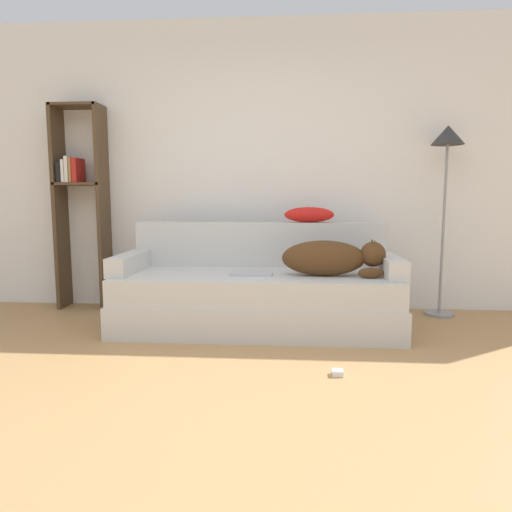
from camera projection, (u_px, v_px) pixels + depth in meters
ground_plane at (216, 427)px, 2.10m from camera, size 20.00×20.00×0.00m
wall_back at (255, 167)px, 4.34m from camera, size 7.09×0.06×2.70m
couch at (257, 301)px, 3.70m from camera, size 2.23×0.92×0.45m
couch_backrest at (260, 244)px, 4.03m from camera, size 2.19×0.15×0.39m
couch_arm_left at (130, 263)px, 3.73m from camera, size 0.15×0.73×0.15m
couch_arm_right at (389, 265)px, 3.59m from camera, size 0.15×0.73×0.15m
dog at (333, 258)px, 3.52m from camera, size 0.79×0.24×0.29m
laptop at (251, 273)px, 3.60m from camera, size 0.34×0.21×0.02m
throw_pillow at (309, 215)px, 3.97m from camera, size 0.43×0.17×0.13m
bookshelf at (80, 196)px, 4.31m from camera, size 0.46×0.26×1.91m
floor_lamp at (447, 160)px, 3.97m from camera, size 0.28×0.28×1.68m
power_adapter at (337, 373)px, 2.72m from camera, size 0.07×0.07×0.03m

